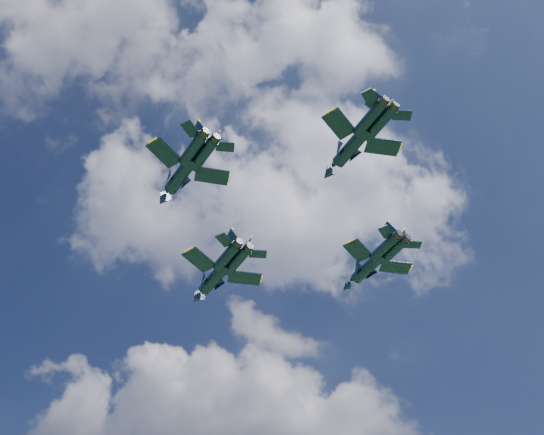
{
  "coord_description": "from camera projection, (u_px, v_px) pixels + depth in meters",
  "views": [
    {
      "loc": [
        6.83,
        -59.96,
        3.69
      ],
      "look_at": [
        2.63,
        -0.68,
        65.41
      ],
      "focal_mm": 40.0,
      "sensor_mm": 36.0,
      "label": 1
    }
  ],
  "objects": [
    {
      "name": "jet_right",
      "position": [
        367.0,
        268.0,
        92.43
      ],
      "size": [
        12.29,
        15.0,
        3.77
      ],
      "rotation": [
        0.0,
        0.0,
        0.62
      ],
      "color": "black"
    },
    {
      "name": "jet_slot",
      "position": [
        350.0,
        148.0,
        74.78
      ],
      "size": [
        11.3,
        13.88,
        3.48
      ],
      "rotation": [
        0.0,
        0.0,
        0.61
      ],
      "color": "black"
    },
    {
      "name": "jet_lead",
      "position": [
        214.0,
        279.0,
        94.59
      ],
      "size": [
        13.79,
        16.55,
        4.18
      ],
      "rotation": [
        0.0,
        0.0,
        0.63
      ],
      "color": "black"
    },
    {
      "name": "jet_left",
      "position": [
        180.0,
        176.0,
        79.06
      ],
      "size": [
        12.23,
        14.22,
        3.63
      ],
      "rotation": [
        0.0,
        0.0,
        0.66
      ],
      "color": "black"
    }
  ]
}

